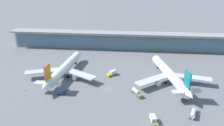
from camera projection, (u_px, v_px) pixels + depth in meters
name	position (u px, v px, depth m)	size (l,w,h in m)	color
ground_plane	(108.00, 89.00, 130.55)	(1200.00, 1200.00, 0.00)	slate
airliner_left_stand	(64.00, 69.00, 144.77)	(47.09, 61.41, 16.35)	white
airliner_centre_stand	(170.00, 75.00, 136.66)	(45.86, 60.66, 16.35)	white
service_truck_near_nose_yellow	(112.00, 73.00, 147.49)	(6.35, 7.14, 3.10)	yellow
service_truck_under_wing_grey	(193.00, 113.00, 104.86)	(4.91, 8.87, 2.95)	gray
service_truck_mid_apron_olive	(137.00, 92.00, 123.43)	(6.22, 8.58, 2.95)	olive
service_truck_by_tail_olive	(184.00, 99.00, 118.72)	(4.16, 6.72, 2.70)	olive
service_truck_on_taxiway_olive	(154.00, 120.00, 99.81)	(3.76, 7.62, 3.10)	olive
service_truck_at_far_stand_blue	(62.00, 93.00, 124.44)	(6.88, 3.47, 2.70)	#234C9E
terminal_building	(119.00, 40.00, 197.76)	(190.25, 12.80, 15.20)	beige
safety_cone_alpha	(61.00, 88.00, 130.39)	(0.62, 0.62, 0.70)	orange
safety_cone_bravo	(25.00, 90.00, 128.35)	(0.62, 0.62, 0.70)	orange
safety_cone_charlie	(75.00, 95.00, 123.09)	(0.62, 0.62, 0.70)	orange
safety_cone_delta	(76.00, 91.00, 127.31)	(0.62, 0.62, 0.70)	orange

